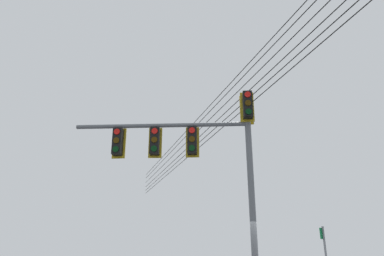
# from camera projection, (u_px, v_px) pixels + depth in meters

# --- Properties ---
(signal_mast_assembly) EXTENTS (2.62, 5.68, 6.72)m
(signal_mast_assembly) POSITION_uv_depth(u_px,v_px,m) (204.00, 147.00, 11.94)
(signal_mast_assembly) COLOR slate
(signal_mast_assembly) RESTS_ON ground
(route_sign_secondary) EXTENTS (0.27, 0.17, 2.95)m
(route_sign_secondary) POSITION_uv_depth(u_px,v_px,m) (255.00, 251.00, 12.36)
(route_sign_secondary) COLOR slate
(route_sign_secondary) RESTS_ON ground
(overhead_wire_span) EXTENTS (33.14, 0.30, 1.60)m
(overhead_wire_span) POSITION_uv_depth(u_px,v_px,m) (228.00, 104.00, 13.92)
(overhead_wire_span) COLOR black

